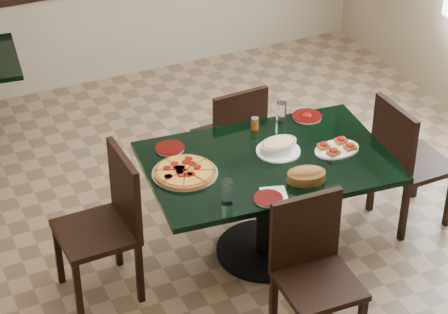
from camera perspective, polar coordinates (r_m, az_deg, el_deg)
name	(u,v)px	position (r m, az deg, el deg)	size (l,w,h in m)	color
floor	(238,246)	(6.05, 0.89, -5.85)	(5.50, 5.50, 0.00)	#866A4D
main_table	(267,183)	(5.66, 2.82, -1.73)	(1.64, 1.14, 0.75)	black
chair_far	(233,135)	(6.29, 0.60, 1.46)	(0.44, 0.44, 0.90)	black
chair_near	(312,265)	(5.09, 5.80, -7.02)	(0.46, 0.46, 0.94)	black
chair_right	(405,157)	(6.10, 11.73, 0.01)	(0.46, 0.46, 0.96)	black
chair_left	(109,218)	(5.42, -7.54, -3.96)	(0.47, 0.47, 0.98)	black
pepperoni_pizza	(185,172)	(5.41, -2.57, -0.99)	(0.41, 0.41, 0.04)	silver
lasagna_casserole	(278,146)	(5.62, 3.57, 0.74)	(0.29, 0.29, 0.09)	white
bread_basket	(306,175)	(5.36, 5.40, -1.18)	(0.27, 0.21, 0.10)	brown
bruschetta_platter	(337,147)	(5.69, 7.38, 0.63)	(0.32, 0.23, 0.05)	white
side_plate_near	(268,198)	(5.20, 2.91, -2.72)	(0.18, 0.18, 0.02)	white
side_plate_far_r	(307,116)	(6.04, 5.45, 2.67)	(0.20, 0.20, 0.03)	white
side_plate_far_l	(170,148)	(5.67, -3.55, 0.58)	(0.19, 0.19, 0.02)	white
napkin_setting	(274,194)	(5.25, 3.29, -2.42)	(0.19, 0.19, 0.01)	white
water_glass_a	(281,112)	(5.94, 3.76, 2.92)	(0.07, 0.07, 0.15)	white
water_glass_b	(227,192)	(5.13, 0.21, -2.29)	(0.07, 0.07, 0.16)	white
pepper_shaker	(255,123)	(5.86, 2.02, 2.20)	(0.05, 0.05, 0.09)	#B64513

